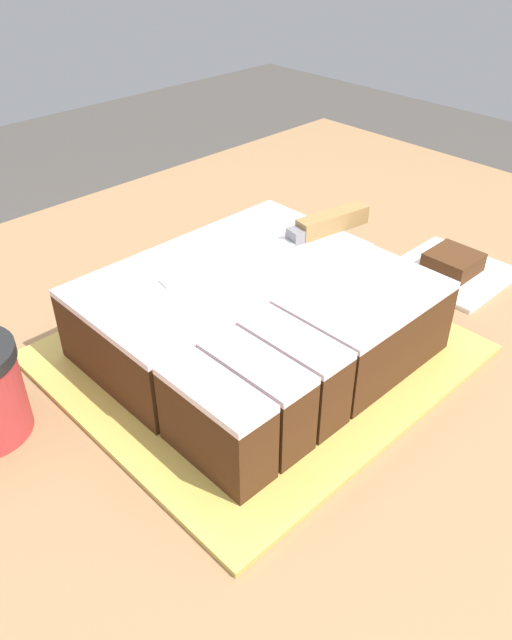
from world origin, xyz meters
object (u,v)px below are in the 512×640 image
Objects in this scene: cake at (256,318)px; cake_board at (256,353)px; knife at (315,228)px; brownie at (453,262)px.

cake_board is at bearing -138.98° from cake.
knife is 4.40× the size of brownie.
cake is 5.13× the size of brownie.
knife reaches higher than cake_board.
knife is at bearing 14.88° from cake_board.
brownie is (0.31, -0.05, 0.02)m from cake_board.
cake is (0.00, 0.00, 0.05)m from cake_board.
cake_board is 6.51× the size of brownie.
cake reaches higher than cake_board.
brownie is at bearing -10.37° from cake.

